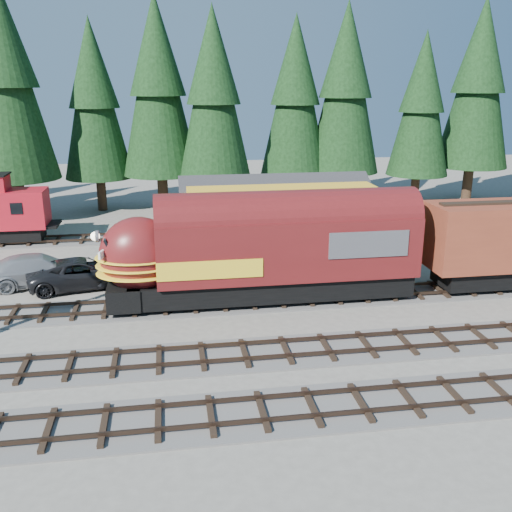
{
  "coord_description": "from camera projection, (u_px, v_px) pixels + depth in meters",
  "views": [
    {
      "loc": [
        -7.13,
        -23.72,
        11.2
      ],
      "look_at": [
        -2.76,
        4.0,
        2.56
      ],
      "focal_mm": 40.0,
      "sensor_mm": 36.0,
      "label": 1
    }
  ],
  "objects": [
    {
      "name": "depot",
      "position": [
        283.0,
        218.0,
        35.79
      ],
      "size": [
        12.8,
        7.0,
        5.3
      ],
      "color": "gold",
      "rests_on": "ground"
    },
    {
      "name": "pickup_truck_a",
      "position": [
        83.0,
        273.0,
        32.13
      ],
      "size": [
        6.4,
        3.86,
        1.66
      ],
      "primitive_type": "imported",
      "rotation": [
        0.0,
        0.0,
        1.76
      ],
      "color": "black",
      "rests_on": "ground"
    },
    {
      "name": "ground",
      "position": [
        327.0,
        330.0,
        26.75
      ],
      "size": [
        120.0,
        120.0,
        0.0
      ],
      "primitive_type": "plane",
      "color": "#6B665B",
      "rests_on": "ground"
    },
    {
      "name": "pickup_truck_b",
      "position": [
        38.0,
        270.0,
        32.51
      ],
      "size": [
        6.56,
        3.94,
        1.78
      ],
      "primitive_type": "imported",
      "rotation": [
        0.0,
        0.0,
        1.82
      ],
      "color": "#979A9E",
      "rests_on": "ground"
    },
    {
      "name": "conifer_backdrop",
      "position": [
        308.0,
        93.0,
        48.06
      ],
      "size": [
        80.99,
        22.86,
        17.18
      ],
      "color": "black",
      "rests_on": "ground"
    },
    {
      "name": "locomotive",
      "position": [
        255.0,
        255.0,
        29.33
      ],
      "size": [
        16.54,
        3.29,
        4.5
      ],
      "color": "black",
      "rests_on": "ground"
    },
    {
      "name": "track_siding",
      "position": [
        480.0,
        288.0,
        32.0
      ],
      "size": [
        68.0,
        3.2,
        0.33
      ],
      "color": "#4C4947",
      "rests_on": "ground"
    },
    {
      "name": "track_spur",
      "position": [
        130.0,
        238.0,
        42.24
      ],
      "size": [
        32.0,
        3.2,
        0.33
      ],
      "color": "#4C4947",
      "rests_on": "ground"
    }
  ]
}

